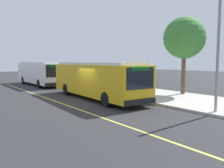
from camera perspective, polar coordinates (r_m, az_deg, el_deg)
The scene contains 11 objects.
ground_plane at distance 17.84m, azimuth -5.39°, elevation -4.19°, with size 120.00×120.00×0.00m, color #2B2B2D.
sidewalk_curb at distance 21.49m, azimuth 8.50°, elevation -2.37°, with size 44.00×6.40×0.15m, color #B7B2A8.
lane_stripe_center at distance 16.84m, azimuth -11.85°, elevation -4.85°, with size 36.00×0.14×0.01m, color #E0D64C.
transit_bus_main at distance 18.84m, azimuth -4.03°, elevation 1.29°, with size 11.25×3.03×2.95m.
transit_bus_second at distance 31.08m, azimuth -17.40°, elevation 2.71°, with size 10.85×2.67×2.95m.
bus_shelter at distance 22.89m, azimuth 4.08°, elevation 2.79°, with size 2.90×1.60×2.48m.
waiting_bench at distance 22.77m, azimuth 4.91°, elevation -0.47°, with size 1.60×0.48×0.95m.
route_sign_post at distance 19.77m, azimuth 4.26°, elevation 2.47°, with size 0.44×0.08×2.80m.
pedestrian_commuter at distance 22.88m, azimuth -0.91°, elevation 0.79°, with size 0.24×0.40×1.69m.
street_tree_near_shelter at distance 21.59m, azimuth 17.36°, elevation 10.71°, with size 3.63×3.63×6.74m.
utility_pole at distance 14.42m, azimuth 24.58°, elevation 6.40°, with size 0.16×0.16×6.40m, color gray.
Camera 1 is at (15.12, -8.98, 3.00)m, focal length 37.18 mm.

